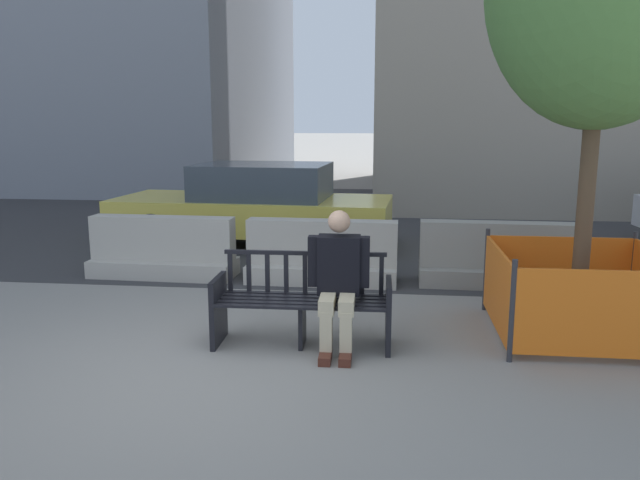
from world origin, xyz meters
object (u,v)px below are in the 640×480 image
at_px(street_bench, 303,305).
at_px(jersey_barrier_centre, 322,257).
at_px(seated_person, 338,278).
at_px(construction_fence, 579,290).
at_px(car_taxi_near, 256,205).
at_px(jersey_barrier_right, 497,260).
at_px(jersey_barrier_left, 163,252).

height_order(street_bench, jersey_barrier_centre, street_bench).
relative_size(seated_person, construction_fence, 0.81).
relative_size(seated_person, car_taxi_near, 0.27).
distance_m(jersey_barrier_right, car_taxi_near, 4.40).
relative_size(seated_person, jersey_barrier_left, 0.65).
height_order(street_bench, seated_person, seated_person).
bearing_deg(jersey_barrier_right, car_taxi_near, 147.92).
height_order(jersey_barrier_left, jersey_barrier_right, same).
xyz_separation_m(jersey_barrier_centre, construction_fence, (2.78, -1.84, 0.13)).
height_order(jersey_barrier_left, construction_fence, construction_fence).
relative_size(jersey_barrier_right, construction_fence, 1.24).
xyz_separation_m(street_bench, jersey_barrier_centre, (-0.08, 2.40, -0.06)).
bearing_deg(jersey_barrier_centre, jersey_barrier_right, 2.15).
distance_m(jersey_barrier_centre, construction_fence, 3.34).
height_order(seated_person, jersey_barrier_right, seated_person).
height_order(jersey_barrier_right, car_taxi_near, car_taxi_near).
distance_m(seated_person, jersey_barrier_left, 3.66).
xyz_separation_m(jersey_barrier_right, car_taxi_near, (-3.72, 2.33, 0.35)).
distance_m(construction_fence, car_taxi_near, 5.98).
bearing_deg(car_taxi_near, jersey_barrier_centre, -59.58).
bearing_deg(jersey_barrier_right, jersey_barrier_centre, -177.85).
relative_size(jersey_barrier_left, jersey_barrier_right, 1.00).
bearing_deg(seated_person, jersey_barrier_centre, 99.88).
bearing_deg(construction_fence, street_bench, -168.25).
bearing_deg(street_bench, construction_fence, 11.75).
bearing_deg(construction_fence, jersey_barrier_left, 159.26).
height_order(jersey_barrier_centre, jersey_barrier_left, same).
bearing_deg(jersey_barrier_centre, car_taxi_near, 120.42).
distance_m(jersey_barrier_centre, jersey_barrier_right, 2.30).
relative_size(jersey_barrier_left, construction_fence, 1.24).
distance_m(jersey_barrier_right, construction_fence, 1.99).
height_order(street_bench, jersey_barrier_right, street_bench).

